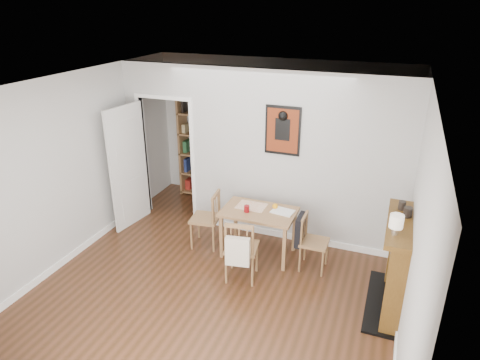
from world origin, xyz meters
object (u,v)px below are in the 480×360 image
at_px(dining_table, 259,216).
at_px(orange_fruit, 275,206).
at_px(chair_right, 313,242).
at_px(red_glass, 247,209).
at_px(chair_left, 205,219).
at_px(ceramic_jar_b, 402,205).
at_px(chair_front, 242,248).
at_px(bookshelf, 202,145).
at_px(notebook, 283,211).
at_px(ceramic_jar_a, 408,212).
at_px(mantel_lamp, 396,222).
at_px(fireplace, 398,263).

distance_m(dining_table, orange_fruit, 0.27).
distance_m(chair_right, red_glass, 1.02).
xyz_separation_m(chair_left, ceramic_jar_b, (2.69, -0.15, 0.77)).
bearing_deg(chair_front, chair_right, 34.25).
xyz_separation_m(dining_table, bookshelf, (-1.66, 1.64, 0.38)).
height_order(notebook, ceramic_jar_a, ceramic_jar_a).
bearing_deg(chair_left, chair_right, -0.85).
distance_m(orange_fruit, ceramic_jar_a, 1.86).
height_order(notebook, mantel_lamp, mantel_lamp).
bearing_deg(orange_fruit, ceramic_jar_b, -11.34).
bearing_deg(ceramic_jar_b, chair_right, 173.41).
xyz_separation_m(bookshelf, mantel_lamp, (3.47, -2.48, 0.30)).
relative_size(mantel_lamp, ceramic_jar_a, 1.92).
distance_m(bookshelf, red_glass, 2.31).
distance_m(chair_front, notebook, 0.84).
xyz_separation_m(chair_right, ceramic_jar_a, (1.11, -0.29, 0.80)).
bearing_deg(orange_fruit, red_glass, -145.85).
height_order(fireplace, ceramic_jar_a, ceramic_jar_a).
height_order(notebook, ceramic_jar_b, ceramic_jar_b).
bearing_deg(red_glass, notebook, 20.48).
relative_size(chair_left, chair_front, 0.98).
height_order(bookshelf, ceramic_jar_a, bookshelf).
bearing_deg(dining_table, chair_left, -176.67).
distance_m(red_glass, ceramic_jar_b, 2.06).
bearing_deg(red_glass, chair_right, 1.32).
xyz_separation_m(fireplace, red_glass, (-2.06, 0.42, 0.15)).
bearing_deg(chair_front, bookshelf, 125.83).
xyz_separation_m(dining_table, mantel_lamp, (1.81, -0.84, 0.68)).
relative_size(notebook, mantel_lamp, 1.32).
bearing_deg(ceramic_jar_a, chair_front, -171.92).
height_order(chair_left, ceramic_jar_b, ceramic_jar_b).
distance_m(dining_table, bookshelf, 2.36).
relative_size(chair_right, fireplace, 0.65).
bearing_deg(chair_right, orange_fruit, 161.00).
xyz_separation_m(fireplace, orange_fruit, (-1.71, 0.65, 0.14)).
bearing_deg(chair_left, mantel_lamp, -16.71).
bearing_deg(fireplace, chair_front, -176.18).
height_order(mantel_lamp, ceramic_jar_a, mantel_lamp).
height_order(red_glass, ceramic_jar_a, ceramic_jar_a).
bearing_deg(mantel_lamp, orange_fruit, 148.72).
height_order(red_glass, ceramic_jar_b, ceramic_jar_b).
relative_size(red_glass, ceramic_jar_a, 0.82).
height_order(orange_fruit, notebook, orange_fruit).
bearing_deg(bookshelf, red_glass, -48.82).
bearing_deg(chair_left, ceramic_jar_b, -3.09).
bearing_deg(orange_fruit, chair_right, -19.00).
bearing_deg(mantel_lamp, chair_left, 163.29).
xyz_separation_m(fireplace, ceramic_jar_a, (0.02, 0.15, 0.60)).
height_order(chair_front, orange_fruit, chair_front).
height_order(bookshelf, notebook, bookshelf).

